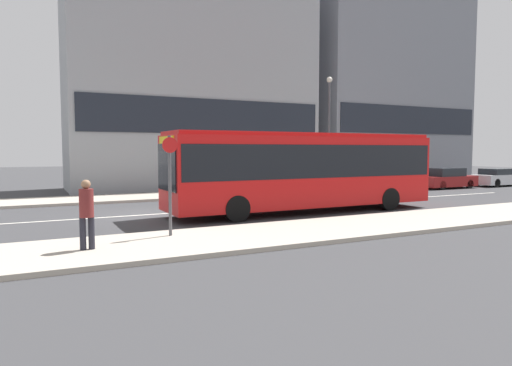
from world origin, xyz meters
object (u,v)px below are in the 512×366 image
object	(u,v)px
parked_car_0	(390,181)
bus_stop_sign	(170,178)
city_bus	(304,167)
pedestrian_near_stop	(87,210)
street_lamp	(329,121)
parked_car_1	(446,179)
parked_car_2	(498,178)

from	to	relation	value
parked_car_0	bus_stop_sign	size ratio (longest dim) A/B	1.43
city_bus	pedestrian_near_stop	bearing A→B (deg)	-151.72
pedestrian_near_stop	street_lamp	bearing A→B (deg)	38.44
parked_car_1	pedestrian_near_stop	xyz separation A→B (m)	(-23.89, -9.80, 0.46)
parked_car_2	city_bus	bearing A→B (deg)	-164.85
parked_car_0	parked_car_1	bearing A→B (deg)	2.37
city_bus	parked_car_1	size ratio (longest dim) A/B	2.78
pedestrian_near_stop	bus_stop_sign	xyz separation A→B (m)	(2.34, 0.87, 0.68)
pedestrian_near_stop	street_lamp	size ratio (longest dim) A/B	0.25
parked_car_0	street_lamp	world-z (taller)	street_lamp
parked_car_0	street_lamp	bearing A→B (deg)	145.59
city_bus	parked_car_0	distance (m)	11.27
parked_car_0	bus_stop_sign	xyz separation A→B (m)	(-16.37, -8.71, 1.14)
city_bus	street_lamp	xyz separation A→B (m)	(6.69, 7.57, 2.50)
parked_car_1	parked_car_0	bearing A→B (deg)	-177.63
parked_car_1	parked_car_2	xyz separation A→B (m)	(4.91, -0.28, -0.04)
city_bus	pedestrian_near_stop	world-z (taller)	city_bus
bus_stop_sign	street_lamp	size ratio (longest dim) A/B	0.41
parked_car_2	street_lamp	bearing A→B (deg)	170.59
parked_car_1	parked_car_2	world-z (taller)	parked_car_1
parked_car_0	street_lamp	xyz separation A→B (m)	(-3.09, 2.12, 3.72)
parked_car_1	pedestrian_near_stop	world-z (taller)	pedestrian_near_stop
parked_car_2	street_lamp	world-z (taller)	street_lamp
parked_car_0	parked_car_2	bearing A→B (deg)	-0.38
pedestrian_near_stop	street_lamp	distance (m)	19.79
city_bus	street_lamp	bearing A→B (deg)	51.94
parked_car_0	bus_stop_sign	distance (m)	18.58
parked_car_0	pedestrian_near_stop	size ratio (longest dim) A/B	2.37
city_bus	parked_car_1	distance (m)	16.04
city_bus	parked_car_2	bearing A→B (deg)	18.58
city_bus	bus_stop_sign	bearing A→B (deg)	-150.21
city_bus	parked_car_1	bearing A→B (deg)	24.16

